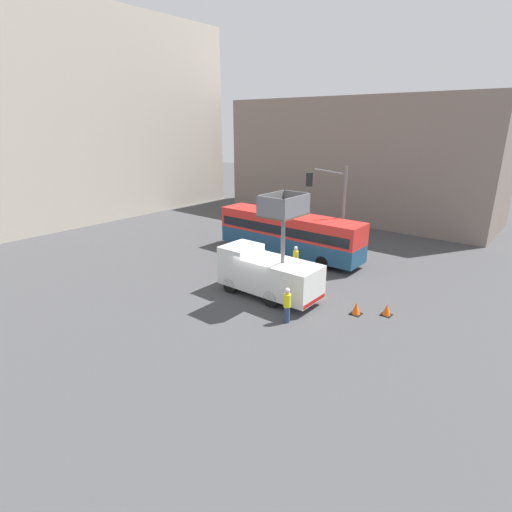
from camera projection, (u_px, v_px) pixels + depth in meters
The scene contains 10 objects.
ground_plane at pixel (260, 296), 23.88m from camera, with size 120.00×120.00×0.00m, color #424244.
building_backdrop_far at pixel (23, 117), 37.89m from camera, with size 44.00×10.00×20.70m.
building_backdrop_side at pixel (361, 159), 43.16m from camera, with size 10.00×28.00×12.29m.
utility_truck at pixel (268, 271), 23.34m from camera, with size 2.50×6.21×6.21m.
city_bus at pixel (289, 232), 30.50m from camera, with size 2.46×11.79×3.27m.
traffic_light_pole at pixel (333, 200), 28.12m from camera, with size 3.10×2.85×6.97m.
road_worker_near_truck at pixel (287, 305), 20.43m from camera, with size 0.38×0.38×1.92m.
road_worker_directing at pixel (296, 259), 27.30m from camera, with size 0.38×0.38×1.89m.
traffic_cone_near_truck at pixel (387, 310), 21.39m from camera, with size 0.57×0.57×0.65m.
traffic_cone_mid_road at pixel (356, 309), 21.49m from camera, with size 0.60×0.60×0.68m.
Camera 1 is at (-17.10, -13.66, 9.84)m, focal length 28.00 mm.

